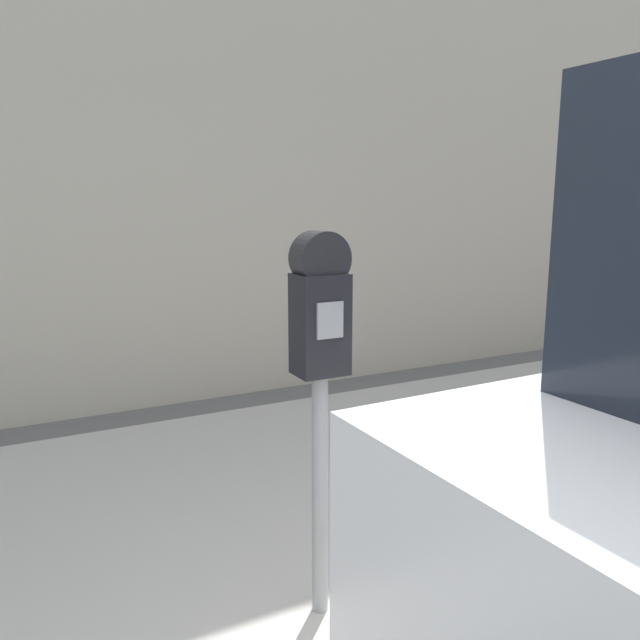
{
  "coord_description": "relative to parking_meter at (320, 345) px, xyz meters",
  "views": [
    {
      "loc": [
        -1.21,
        -0.55,
        1.61
      ],
      "look_at": [
        -0.25,
        1.3,
        1.22
      ],
      "focal_mm": 35.0,
      "sensor_mm": 36.0,
      "label": 1
    }
  ],
  "objects": [
    {
      "name": "building_facade",
      "position": [
        0.25,
        3.14,
        1.33
      ],
      "size": [
        24.0,
        0.3,
        4.92
      ],
      "color": "beige",
      "rests_on": "ground_plane"
    },
    {
      "name": "parking_meter",
      "position": [
        0.0,
        0.0,
        0.0
      ],
      "size": [
        0.18,
        0.14,
        1.4
      ],
      "color": "gray",
      "rests_on": "sidewalk"
    },
    {
      "name": "sidewalk",
      "position": [
        0.25,
        0.9,
        -1.07
      ],
      "size": [
        24.0,
        2.8,
        0.12
      ],
      "color": "#BCB7AD",
      "rests_on": "ground_plane"
    }
  ]
}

